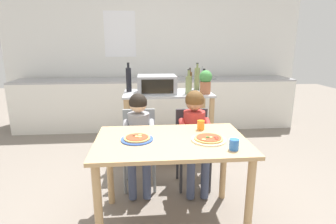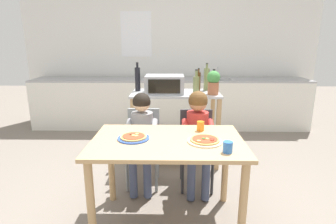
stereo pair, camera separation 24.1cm
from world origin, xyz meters
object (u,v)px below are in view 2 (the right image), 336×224
object	(u,v)px
child_in_grey_shirt	(142,130)
bottle_tall_green_wine	(214,81)
child_in_red_shirt	(198,130)
pizza_plate_cream	(205,140)
potted_herb_plant	(213,82)
bottle_clear_vinegar	(198,82)
toaster_oven	(165,84)
bottle_dark_olive_oil	(206,79)
pizza_plate_blue_rimmed	(134,137)
drinking_cup_blue	(228,147)
bottle_slim_sauce	(196,85)
dining_chair_left	(143,141)
dining_chair_right	(196,143)
drinking_cup_orange	(200,126)
kitchen_island_cart	(175,116)
dining_table	(167,153)
bottle_brown_beer	(138,79)

from	to	relation	value
child_in_grey_shirt	bottle_tall_green_wine	bearing A→B (deg)	45.95
child_in_red_shirt	pizza_plate_cream	xyz separation A→B (m)	(0.00, -0.58, 0.10)
potted_herb_plant	bottle_clear_vinegar	bearing A→B (deg)	132.24
toaster_oven	bottle_tall_green_wine	xyz separation A→B (m)	(0.63, 0.22, 0.01)
bottle_dark_olive_oil	child_in_grey_shirt	xyz separation A→B (m)	(-0.75, -0.85, -0.41)
pizza_plate_blue_rimmed	drinking_cup_blue	world-z (taller)	drinking_cup_blue
toaster_oven	bottle_dark_olive_oil	xyz separation A→B (m)	(0.53, 0.20, 0.04)
bottle_slim_sauce	child_in_grey_shirt	size ratio (longest dim) A/B	0.29
dining_chair_left	dining_chair_right	bearing A→B (deg)	-3.93
drinking_cup_blue	pizza_plate_cream	bearing A→B (deg)	124.12
bottle_dark_olive_oil	bottle_tall_green_wine	size ratio (longest dim) A/B	1.28
toaster_oven	bottle_slim_sauce	bearing A→B (deg)	-12.19
child_in_red_shirt	bottle_slim_sauce	bearing A→B (deg)	87.64
dining_chair_left	drinking_cup_orange	xyz separation A→B (m)	(0.56, -0.46, 0.32)
bottle_tall_green_wine	child_in_grey_shirt	world-z (taller)	bottle_tall_green_wine
kitchen_island_cart	drinking_cup_blue	bearing A→B (deg)	-76.75
bottle_tall_green_wine	potted_herb_plant	bearing A→B (deg)	-98.97
bottle_dark_olive_oil	bottle_clear_vinegar	bearing A→B (deg)	-133.62
child_in_grey_shirt	pizza_plate_blue_rimmed	distance (m)	0.57
pizza_plate_cream	drinking_cup_orange	size ratio (longest dim) A/B	3.26
bottle_slim_sauce	pizza_plate_blue_rimmed	xyz separation A→B (m)	(-0.59, -1.12, -0.26)
pizza_plate_cream	drinking_cup_blue	bearing A→B (deg)	-55.88
bottle_clear_vinegar	potted_herb_plant	distance (m)	0.24
potted_herb_plant	drinking_cup_orange	size ratio (longest dim) A/B	3.33
child_in_red_shirt	pizza_plate_blue_rimmed	bearing A→B (deg)	-137.63
dining_chair_right	child_in_grey_shirt	world-z (taller)	child_in_grey_shirt
kitchen_island_cart	dining_table	xyz separation A→B (m)	(-0.08, -1.24, 0.03)
kitchen_island_cart	dining_chair_left	size ratio (longest dim) A/B	1.34
dining_chair_right	dining_table	bearing A→B (deg)	-114.47
bottle_slim_sauce	dining_chair_left	world-z (taller)	bottle_slim_sauce
bottle_dark_olive_oil	bottle_tall_green_wine	xyz separation A→B (m)	(0.09, 0.02, -0.03)
dining_chair_right	pizza_plate_cream	size ratio (longest dim) A/B	2.95
kitchen_island_cart	bottle_slim_sauce	world-z (taller)	bottle_slim_sauce
child_in_grey_shirt	pizza_plate_cream	world-z (taller)	child_in_grey_shirt
dining_chair_right	pizza_plate_blue_rimmed	distance (m)	0.90
drinking_cup_blue	bottle_dark_olive_oil	bearing A→B (deg)	88.47
dining_table	child_in_grey_shirt	xyz separation A→B (m)	(-0.27, 0.56, 0.00)
bottle_brown_beer	dining_table	bearing A→B (deg)	-73.45
pizza_plate_cream	drinking_cup_blue	distance (m)	0.25
pizza_plate_cream	child_in_grey_shirt	bearing A→B (deg)	132.90
bottle_dark_olive_oil	drinking_cup_orange	bearing A→B (deg)	-99.02
bottle_clear_vinegar	drinking_cup_blue	distance (m)	1.57
kitchen_island_cart	dining_chair_right	world-z (taller)	kitchen_island_cart
bottle_dark_olive_oil	pizza_plate_blue_rimmed	world-z (taller)	bottle_dark_olive_oil
bottle_brown_beer	toaster_oven	bearing A→B (deg)	-21.46
toaster_oven	child_in_grey_shirt	xyz separation A→B (m)	(-0.22, -0.65, -0.37)
dining_table	drinking_cup_blue	xyz separation A→B (m)	(0.43, -0.25, 0.16)
bottle_slim_sauce	pizza_plate_cream	bearing A→B (deg)	-91.20
bottle_slim_sauce	child_in_grey_shirt	xyz separation A→B (m)	(-0.59, -0.57, -0.38)
bottle_tall_green_wine	potted_herb_plant	world-z (taller)	potted_herb_plant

